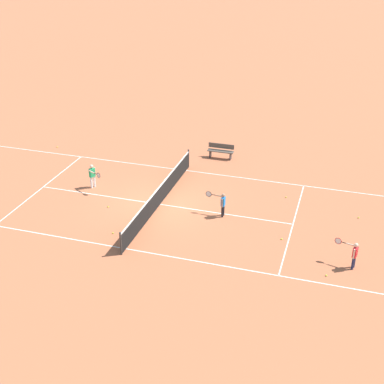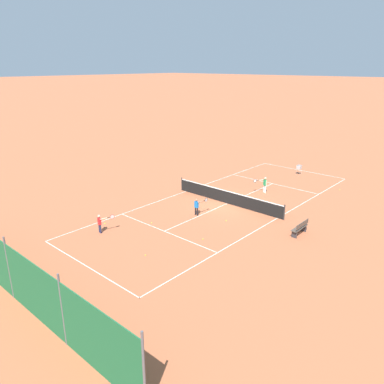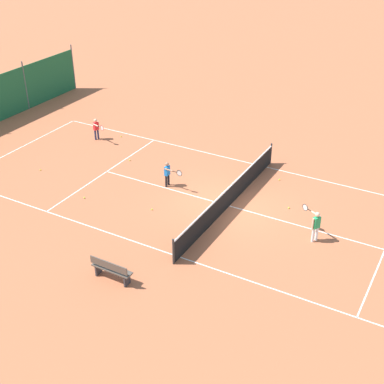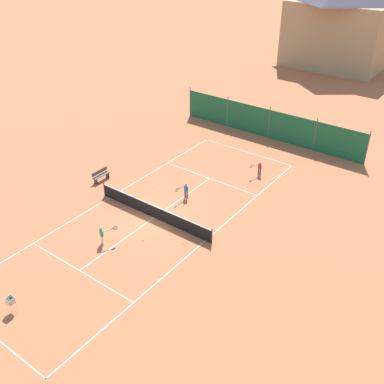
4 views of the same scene
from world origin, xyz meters
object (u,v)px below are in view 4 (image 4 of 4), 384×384
Objects in this scene: tennis_ball_mid_court at (214,159)px; tennis_ball_far_corner at (158,191)px; ball_hopper at (11,301)px; courtside_bench at (101,175)px; player_far_service at (102,233)px; tennis_ball_by_net_left at (143,240)px; tennis_ball_near_corner at (178,172)px; alpine_chalet at (341,19)px; tennis_ball_service_box at (183,243)px; player_far_baseline at (259,167)px; tennis_ball_by_net_right at (224,185)px; tennis_ball_alley_left at (263,183)px; tennis_net at (154,211)px; player_near_service at (185,190)px.

tennis_ball_far_corner is at bearing -93.61° from tennis_ball_mid_court.
ball_hopper is 0.59× the size of courtside_bench.
tennis_ball_by_net_left is (1.71, 1.61, -0.71)m from player_far_service.
tennis_ball_near_corner is 0.01× the size of alpine_chalet.
player_far_service is at bearing -79.81° from tennis_ball_far_corner.
tennis_ball_by_net_left and tennis_ball_service_box have the same top height.
tennis_ball_by_net_left is at bearing 43.27° from player_far_service.
tennis_ball_by_net_right is at bearing -112.94° from player_far_baseline.
courtside_bench is at bearing 165.82° from tennis_ball_service_box.
tennis_ball_service_box is 10.03m from ball_hopper.
tennis_ball_by_net_left is 8.72m from tennis_ball_near_corner.
tennis_ball_alley_left is at bearing 43.94° from tennis_ball_by_net_right.
player_far_service is 19.20× the size of tennis_ball_by_net_left.
tennis_ball_alley_left and tennis_ball_mid_court have the same top height.
tennis_ball_alley_left is (4.28, 12.04, -0.71)m from player_far_service.
player_far_baseline is 1.41m from tennis_ball_alley_left.
tennis_ball_service_box is (1.70, -7.14, 0.00)m from tennis_ball_by_net_right.
player_far_baseline is 19.70m from ball_hopper.
tennis_net is 9.33m from tennis_ball_mid_court.
ball_hopper is (1.50, -13.05, 0.63)m from tennis_ball_far_corner.
tennis_ball_by_net_left is 8.39m from tennis_ball_by_net_right.
tennis_ball_by_net_right is (2.15, 9.99, -0.71)m from player_far_service.
ball_hopper is (-1.39, -8.13, 0.63)m from tennis_ball_by_net_left.
tennis_ball_alley_left is (3.38, 5.03, -0.65)m from player_near_service.
tennis_ball_far_corner is (-4.58, -6.40, -0.65)m from player_far_baseline.
player_far_service is 19.20× the size of tennis_ball_mid_court.
alpine_chalet is at bearing 94.28° from tennis_ball_mid_court.
tennis_ball_by_net_left is 1.00× the size of tennis_ball_mid_court.
tennis_ball_near_corner is (-2.70, 2.59, -0.65)m from player_near_service.
tennis_ball_service_box is at bearing 69.39° from ball_hopper.
alpine_chalet is (-2.36, 31.46, 5.79)m from tennis_ball_mid_court.
tennis_ball_far_corner and tennis_ball_service_box have the same top height.
courtside_bench reaches higher than tennis_ball_far_corner.
player_far_service is 19.20× the size of tennis_ball_by_net_right.
courtside_bench is (-9.05, -7.68, -0.23)m from player_far_baseline.
player_near_service is 38.10m from alpine_chalet.
tennis_ball_by_net_right is at bearing 5.69° from tennis_ball_near_corner.
tennis_ball_alley_left is 33.84m from alpine_chalet.
tennis_ball_near_corner is at bearing -147.27° from player_far_baseline.
tennis_ball_service_box is 0.04× the size of courtside_bench.
tennis_ball_by_net_left is 0.01× the size of alpine_chalet.
tennis_ball_by_net_left is at bearing -66.24° from tennis_ball_near_corner.
tennis_ball_mid_court is 19.64m from ball_hopper.
tennis_ball_near_corner is at bearing 113.56° from tennis_net.
tennis_net is 3.14m from player_near_service.
tennis_ball_far_corner is 0.01× the size of alpine_chalet.
player_near_service is 17.78× the size of tennis_ball_far_corner.
ball_hopper is (1.09, -19.60, 0.63)m from tennis_ball_mid_court.
tennis_ball_near_corner is at bearing -87.84° from alpine_chalet.
player_far_service is at bearing -104.73° from player_far_baseline.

